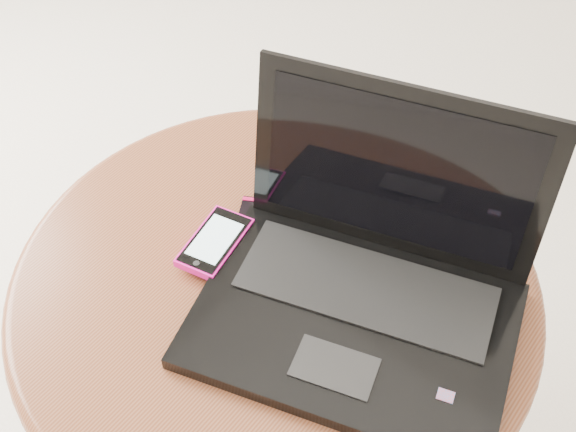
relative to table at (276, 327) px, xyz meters
The scene contains 4 objects.
table is the anchor object (origin of this frame).
laptop 0.20m from the table, 17.04° to the left, with size 0.44×0.39×0.24m.
phone_black 0.14m from the table, 146.24° to the left, with size 0.11×0.13×0.01m.
phone_pink 0.16m from the table, behind, with size 0.08×0.12×0.01m.
Camera 1 is at (0.27, -0.45, 1.29)m, focal length 46.27 mm.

